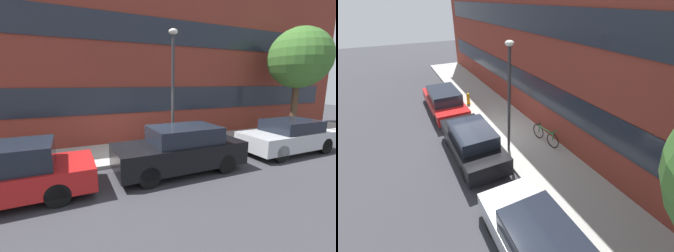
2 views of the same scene
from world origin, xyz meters
TOP-DOWN VIEW (x-y plane):
  - ground_plane at (0.00, 0.00)m, footprint 56.00×56.00m
  - sidewalk_strip at (0.00, 1.32)m, footprint 28.00×2.65m
  - rowhouse_facade at (0.00, 3.09)m, footprint 28.00×1.02m
  - parked_car_red at (-3.68, -1.05)m, footprint 4.50×1.68m
  - parked_car_black at (1.07, -1.05)m, footprint 3.98×1.63m
  - parked_car_silver at (5.85, -1.05)m, footprint 3.88×1.66m
  - fire_hydrant at (-3.84, 0.40)m, footprint 0.47×0.26m
  - bicycle at (1.69, 2.09)m, footprint 1.59×0.44m
  - lamp_post at (1.49, 0.38)m, footprint 0.32×0.32m

SIDE VIEW (x-z plane):
  - ground_plane at x=0.00m, z-range 0.00..0.00m
  - sidewalk_strip at x=0.00m, z-range 0.00..0.12m
  - fire_hydrant at x=-3.84m, z-range 0.12..0.82m
  - bicycle at x=1.69m, z-range 0.12..0.90m
  - parked_car_silver at x=5.85m, z-range 0.01..1.29m
  - parked_car_red at x=-3.68m, z-range -0.01..1.34m
  - parked_car_black at x=1.07m, z-range -0.01..1.40m
  - lamp_post at x=1.49m, z-range 0.65..5.07m
  - rowhouse_facade at x=0.00m, z-range 0.01..8.96m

